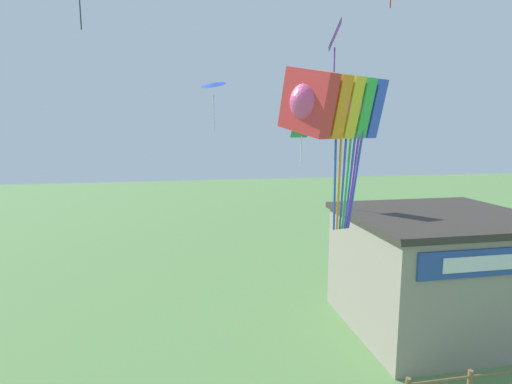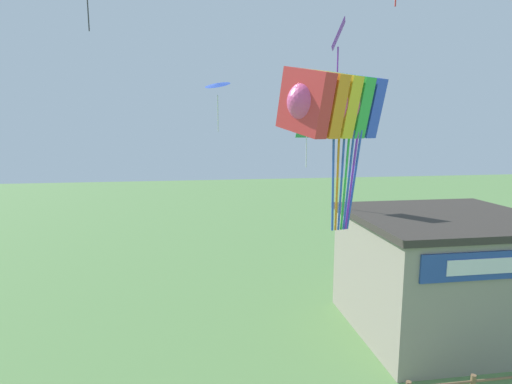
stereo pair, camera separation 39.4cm
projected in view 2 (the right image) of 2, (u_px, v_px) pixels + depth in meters
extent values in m
cube|color=gray|center=(442.00, 276.00, 15.55)|extent=(6.63, 5.98, 4.41)
cube|color=#38332D|center=(446.00, 218.00, 15.19)|extent=(6.93, 6.28, 0.24)
cube|color=#284799|center=(505.00, 265.00, 12.35)|extent=(5.64, 0.08, 0.90)
cube|color=silver|center=(506.00, 265.00, 12.30)|extent=(3.98, 0.04, 0.50)
ellipsoid|color=#E54C8C|center=(331.00, 103.00, 9.39)|extent=(2.94, 2.56, 1.62)
cube|color=red|center=(305.00, 102.00, 8.91)|extent=(1.06, 1.62, 1.65)
cube|color=orange|center=(318.00, 102.00, 9.15)|extent=(1.06, 1.62, 1.65)
cube|color=yellow|center=(331.00, 103.00, 9.39)|extent=(1.06, 1.62, 1.65)
cube|color=green|center=(343.00, 104.00, 9.64)|extent=(1.06, 1.62, 1.65)
cube|color=blue|center=(355.00, 104.00, 9.88)|extent=(1.06, 1.62, 1.65)
cylinder|color=blue|center=(333.00, 182.00, 9.47)|extent=(0.22, 0.38, 2.44)
cylinder|color=orange|center=(337.00, 182.00, 9.49)|extent=(0.17, 0.40, 2.44)
cylinder|color=blue|center=(341.00, 182.00, 9.51)|extent=(0.11, 0.40, 2.44)
cylinder|color=green|center=(345.00, 182.00, 9.54)|extent=(0.06, 0.40, 2.44)
cylinder|color=blue|center=(349.00, 181.00, 9.57)|extent=(0.11, 0.40, 2.44)
cylinder|color=purple|center=(352.00, 181.00, 9.60)|extent=(0.17, 0.40, 2.44)
cylinder|color=blue|center=(354.00, 181.00, 9.63)|extent=(0.22, 0.38, 2.44)
cube|color=purple|center=(339.00, 34.00, 12.95)|extent=(0.64, 0.80, 0.91)
cylinder|color=purple|center=(337.00, 93.00, 13.24)|extent=(0.05, 0.05, 2.95)
cone|color=blue|center=(217.00, 84.00, 14.72)|extent=(1.33, 1.32, 0.37)
cylinder|color=silver|center=(218.00, 113.00, 14.89)|extent=(0.05, 0.05, 1.35)
cube|color=green|center=(307.00, 125.00, 16.88)|extent=(0.91, 0.67, 1.03)
cylinder|color=white|center=(306.00, 152.00, 17.06)|extent=(0.05, 0.05, 1.33)
cylinder|color=#333338|center=(88.00, 14.00, 16.18)|extent=(0.05, 0.05, 1.36)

